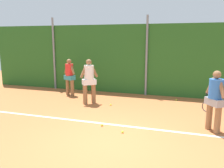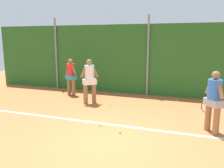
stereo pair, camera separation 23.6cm
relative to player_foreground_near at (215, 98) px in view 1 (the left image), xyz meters
The scene contains 12 objects.
ground_plane 2.72m from the player_foreground_near, behind, with size 25.48×25.48×0.00m, color #B76638.
hedge_fence_backdrop 4.72m from the player_foreground_near, 122.96° to the left, with size 16.56×0.25×3.24m, color #286023.
fence_post_left 8.27m from the player_foreground_near, 152.90° to the left, with size 0.10×0.10×3.62m, color gray.
fence_post_center 4.60m from the player_foreground_near, 124.17° to the left, with size 0.10×0.10×3.62m, color gray.
court_baseline_paint 2.75m from the player_foreground_near, behind, with size 12.10×0.10×0.01m, color white.
player_foreground_near is the anchor object (origin of this frame).
player_midcourt 4.74m from the player_foreground_near, 160.32° to the left, with size 0.62×0.57×1.80m.
player_backcourt_far 6.43m from the player_foreground_near, 155.97° to the left, with size 0.67×0.45×1.69m.
tennis_ball_0 2.73m from the player_foreground_near, 159.13° to the right, with size 0.07×0.07×0.07m, color #CCDB33.
tennis_ball_3 3.99m from the player_foreground_near, 156.08° to the left, with size 0.07×0.07×0.07m, color #CCDB33.
tennis_ball_4 3.32m from the player_foreground_near, 169.32° to the right, with size 0.07×0.07×0.07m, color #CCDB33.
tennis_ball_5 3.45m from the player_foreground_near, 109.73° to the left, with size 0.07×0.07×0.07m, color #CCDB33.
Camera 1 is at (1.72, -5.27, 2.59)m, focal length 37.38 mm.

